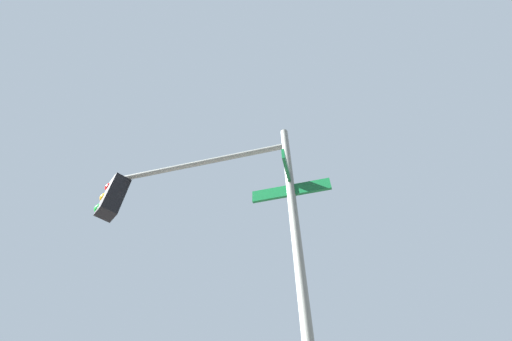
% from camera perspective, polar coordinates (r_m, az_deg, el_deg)
% --- Properties ---
extents(traffic_signal_near, '(3.10, 2.29, 5.78)m').
position_cam_1_polar(traffic_signal_near, '(4.77, -10.03, -8.12)').
color(traffic_signal_near, slate).
rests_on(traffic_signal_near, ground_plane).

